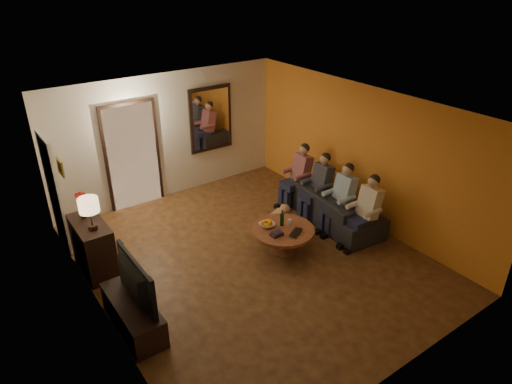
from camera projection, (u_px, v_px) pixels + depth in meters
floor at (252, 258)px, 7.76m from camera, size 5.00×6.00×0.01m
ceiling at (251, 110)px, 6.59m from camera, size 5.00×6.00×0.01m
back_wall at (168, 136)px, 9.35m from camera, size 5.00×0.02×2.60m
front_wall at (408, 290)px, 5.00m from camera, size 5.00×0.02×2.60m
left_wall at (93, 240)px, 5.88m from camera, size 0.02×6.00×2.60m
right_wall at (362, 155)px, 8.47m from camera, size 0.02×6.00×2.60m
orange_accent at (361, 155)px, 8.46m from camera, size 0.01×6.00×2.60m
kitchen_doorway at (133, 157)px, 9.04m from camera, size 1.00×0.06×2.10m
door_trim at (133, 157)px, 9.03m from camera, size 1.12×0.04×2.22m
fridge_glimpse at (145, 161)px, 9.24m from camera, size 0.45×0.03×1.70m
mirror_frame at (211, 119)px, 9.75m from camera, size 1.00×0.05×1.40m
mirror_glass at (211, 119)px, 9.73m from camera, size 0.86×0.02×1.26m
white_door at (55, 193)px, 7.70m from camera, size 0.06×0.85×2.04m
framed_art at (60, 167)px, 6.59m from camera, size 0.03×0.28×0.24m
art_canvas at (61, 167)px, 6.60m from camera, size 0.01×0.22×0.18m
dresser at (93, 247)px, 7.28m from camera, size 0.45×0.99×0.88m
table_lamp at (90, 214)px, 6.80m from camera, size 0.30×0.30×0.54m
flower_vase at (82, 205)px, 7.14m from camera, size 0.14×0.14×0.44m
tv_stand at (133, 314)px, 6.22m from camera, size 0.45×1.29×0.43m
tv at (128, 282)px, 5.97m from camera, size 1.14×0.15×0.65m
sofa at (333, 205)px, 8.76m from camera, size 2.30×1.12×0.65m
person_a at (366, 213)px, 7.93m from camera, size 0.60×0.40×1.20m
person_b at (341, 200)px, 8.37m from camera, size 0.60×0.40×1.20m
person_c at (319, 188)px, 8.80m from camera, size 0.60×0.40×1.20m
person_d at (299, 177)px, 9.24m from camera, size 0.60×0.40×1.20m
dog at (275, 221)px, 8.33m from camera, size 0.56×0.24×0.56m
coffee_table at (283, 240)px, 7.85m from camera, size 1.24×1.24×0.45m
bowl at (267, 225)px, 7.81m from camera, size 0.26×0.26×0.06m
oranges at (267, 221)px, 7.77m from camera, size 0.20×0.20×0.08m
wine_bottle at (282, 218)px, 7.78m from camera, size 0.07×0.07×0.31m
wine_glass at (290, 222)px, 7.86m from camera, size 0.06×0.06×0.10m
book_stack at (277, 234)px, 7.55m from camera, size 0.20×0.15×0.07m
laptop at (298, 233)px, 7.59m from camera, size 0.39×0.34×0.03m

